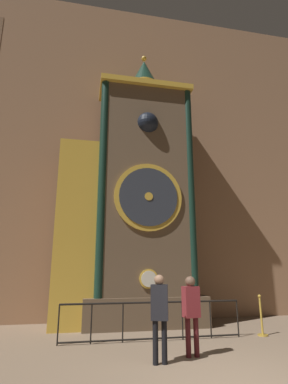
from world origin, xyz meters
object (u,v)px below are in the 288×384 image
clock_tower (133,199)px  stanchion_post (262,322)px  visitor_far (191,307)px  visitor_near (160,309)px

clock_tower → stanchion_post: clock_tower is taller
visitor_far → clock_tower: bearing=94.1°
clock_tower → visitor_near: (-0.06, -3.86, -3.11)m
visitor_far → stanchion_post: 3.07m
clock_tower → visitor_far: 4.77m
clock_tower → visitor_far: clock_tower is taller
visitor_near → clock_tower: bearing=106.3°
clock_tower → visitor_near: bearing=-90.9°
visitor_far → stanchion_post: size_ratio=1.52×
clock_tower → visitor_far: (0.72, -3.53, -3.13)m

